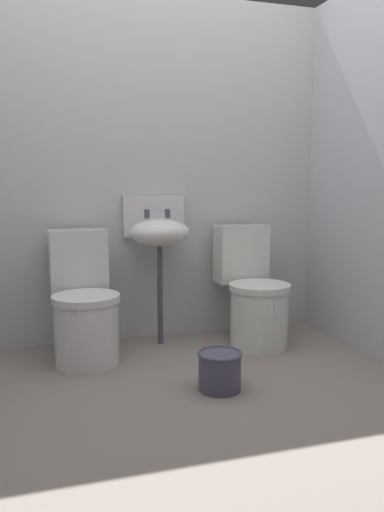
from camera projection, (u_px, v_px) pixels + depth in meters
ground_plane at (211, 417)px, 2.51m from camera, size 2.83×2.91×0.08m
wall_back at (149, 171)px, 3.57m from camera, size 2.83×0.10×2.31m
toilet_left at (84, 308)px, 3.17m from camera, size 0.41×0.60×0.78m
toilet_right at (254, 296)px, 3.50m from camera, size 0.41×0.60×0.78m
sink at (159, 232)px, 3.43m from camera, size 0.42×0.35×0.99m
bucket at (220, 370)px, 2.72m from camera, size 0.24×0.24×0.21m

